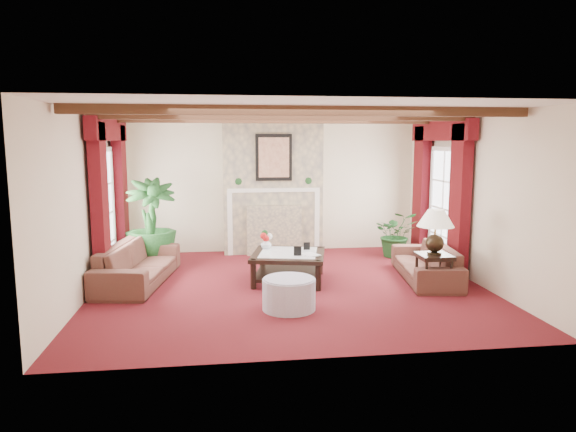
{
  "coord_description": "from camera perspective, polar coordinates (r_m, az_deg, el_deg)",
  "views": [
    {
      "loc": [
        -1.04,
        -7.79,
        2.26
      ],
      "look_at": [
        0.03,
        0.4,
        1.06
      ],
      "focal_mm": 32.0,
      "sensor_mm": 36.0,
      "label": 1
    }
  ],
  "objects": [
    {
      "name": "ottoman",
      "position": [
        7.03,
        0.11,
        -8.68
      ],
      "size": [
        0.72,
        0.72,
        0.42
      ],
      "primitive_type": "cylinder",
      "color": "#9392A6",
      "rests_on": "ground"
    },
    {
      "name": "french_door_left",
      "position": [
        8.99,
        -19.99,
        6.95
      ],
      "size": [
        0.1,
        1.1,
        2.16
      ],
      "primitive_type": null,
      "color": "white",
      "rests_on": "ground"
    },
    {
      "name": "curtains_right",
      "position": [
        9.62,
        16.72,
        9.66
      ],
      "size": [
        0.2,
        2.4,
        2.55
      ],
      "primitive_type": null,
      "color": "#420809",
      "rests_on": "ground"
    },
    {
      "name": "french_door_right",
      "position": [
        9.66,
        17.22,
        7.13
      ],
      "size": [
        0.1,
        1.1,
        2.16
      ],
      "primitive_type": null,
      "color": "white",
      "rests_on": "ground"
    },
    {
      "name": "right_wall",
      "position": [
        8.82,
        19.88,
        1.86
      ],
      "size": [
        0.02,
        5.5,
        2.7
      ],
      "primitive_type": "cube",
      "color": "beige",
      "rests_on": "ground"
    },
    {
      "name": "coffee_table",
      "position": [
        8.4,
        0.06,
        -5.69
      ],
      "size": [
        1.37,
        1.37,
        0.47
      ],
      "primitive_type": null,
      "rotation": [
        0.0,
        0.0,
        -0.22
      ],
      "color": "black",
      "rests_on": "ground"
    },
    {
      "name": "fireplace",
      "position": [
        10.4,
        -1.73,
        10.69
      ],
      "size": [
        2.0,
        0.52,
        2.7
      ],
      "primitive_type": null,
      "color": "tan",
      "rests_on": "ground"
    },
    {
      "name": "photo_frame_a",
      "position": [
        8.08,
        1.07,
        -3.94
      ],
      "size": [
        0.12,
        0.03,
        0.16
      ],
      "primitive_type": null,
      "rotation": [
        0.0,
        0.0,
        -0.1
      ],
      "color": "black",
      "rests_on": "coffee_table"
    },
    {
      "name": "table_lamp",
      "position": [
        8.03,
        16.03,
        -1.65
      ],
      "size": [
        0.55,
        0.55,
        0.7
      ],
      "primitive_type": null,
      "color": "black",
      "rests_on": "side_table"
    },
    {
      "name": "left_wall",
      "position": [
        8.08,
        -21.44,
        1.23
      ],
      "size": [
        0.02,
        5.5,
        2.7
      ],
      "primitive_type": "cube",
      "color": "beige",
      "rests_on": "ground"
    },
    {
      "name": "curtains_left",
      "position": [
        8.98,
        -19.43,
        9.66
      ],
      "size": [
        0.2,
        2.4,
        2.55
      ],
      "primitive_type": null,
      "color": "#420809",
      "rests_on": "ground"
    },
    {
      "name": "book",
      "position": [
        8.07,
        1.88,
        -3.48
      ],
      "size": [
        0.24,
        0.19,
        0.3
      ],
      "primitive_type": "imported",
      "rotation": [
        0.0,
        0.0,
        0.45
      ],
      "color": "black",
      "rests_on": "coffee_table"
    },
    {
      "name": "ceiling",
      "position": [
        7.87,
        0.17,
        11.48
      ],
      "size": [
        6.0,
        6.0,
        0.0
      ],
      "primitive_type": "plane",
      "rotation": [
        3.14,
        0.0,
        0.0
      ],
      "color": "white",
      "rests_on": "floor"
    },
    {
      "name": "back_wall",
      "position": [
        10.63,
        -1.81,
        3.36
      ],
      "size": [
        6.0,
        0.02,
        2.7
      ],
      "primitive_type": "cube",
      "color": "beige",
      "rests_on": "ground"
    },
    {
      "name": "sofa_left",
      "position": [
        8.59,
        -16.34,
        -4.4
      ],
      "size": [
        2.37,
        1.29,
        0.85
      ],
      "primitive_type": "imported",
      "rotation": [
        0.0,
        0.0,
        1.42
      ],
      "color": "#340E19",
      "rests_on": "ground"
    },
    {
      "name": "small_plant",
      "position": [
        10.34,
        11.89,
        -2.51
      ],
      "size": [
        1.18,
        1.23,
        0.71
      ],
      "primitive_type": "imported",
      "rotation": [
        0.0,
        0.0,
        -0.2
      ],
      "color": "black",
      "rests_on": "ground"
    },
    {
      "name": "photo_frame_b",
      "position": [
        8.53,
        2.1,
        -3.39
      ],
      "size": [
        0.11,
        0.02,
        0.14
      ],
      "primitive_type": null,
      "rotation": [
        0.0,
        0.0,
        -0.02
      ],
      "color": "black",
      "rests_on": "coffee_table"
    },
    {
      "name": "side_table",
      "position": [
        8.16,
        15.85,
        -6.05
      ],
      "size": [
        0.62,
        0.62,
        0.57
      ],
      "primitive_type": null,
      "rotation": [
        0.0,
        0.0,
        0.33
      ],
      "color": "black",
      "rests_on": "ground"
    },
    {
      "name": "sofa_right",
      "position": [
        8.78,
        15.08,
        -4.38
      ],
      "size": [
        2.1,
        1.1,
        0.76
      ],
      "primitive_type": "imported",
      "rotation": [
        0.0,
        0.0,
        -1.71
      ],
      "color": "#340E19",
      "rests_on": "ground"
    },
    {
      "name": "potted_palm",
      "position": [
        9.67,
        -14.92,
        -2.8
      ],
      "size": [
        1.65,
        2.02,
        0.9
      ],
      "primitive_type": "imported",
      "rotation": [
        0.0,
        0.0,
        0.24
      ],
      "color": "black",
      "rests_on": "ground"
    },
    {
      "name": "flower_vase",
      "position": [
        8.63,
        -2.45,
        -3.1
      ],
      "size": [
        0.24,
        0.24,
        0.18
      ],
      "primitive_type": "imported",
      "rotation": [
        0.0,
        0.0,
        -0.15
      ],
      "color": "silver",
      "rests_on": "coffee_table"
    },
    {
      "name": "ceiling_beams",
      "position": [
        7.86,
        0.17,
        11.04
      ],
      "size": [
        6.0,
        3.0,
        0.12
      ],
      "primitive_type": null,
      "color": "#3D2213",
      "rests_on": "ceiling"
    },
    {
      "name": "floor",
      "position": [
        8.17,
        0.16,
        -7.78
      ],
      "size": [
        6.0,
        6.0,
        0.0
      ],
      "primitive_type": "plane",
      "color": "#4F0E17",
      "rests_on": "ground"
    }
  ]
}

